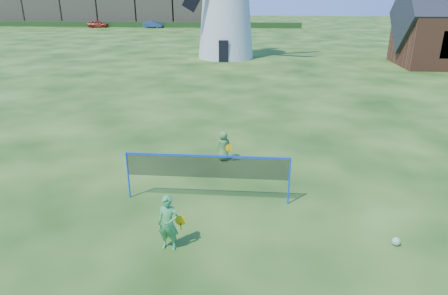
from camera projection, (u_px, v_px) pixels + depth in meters
name	position (u px, v px, depth m)	size (l,w,h in m)	color
ground	(217.00, 196.00, 12.79)	(220.00, 220.00, 0.00)	black
badminton_net	(207.00, 167.00, 12.12)	(5.05, 0.05, 1.55)	blue
player_girl	(168.00, 223.00, 9.93)	(0.71, 0.42, 1.48)	green
player_boy	(224.00, 146.00, 15.36)	(0.70, 0.58, 1.17)	#4F8540
play_ball	(396.00, 241.00, 10.28)	(0.22, 0.22, 0.22)	green
terraced_houses	(120.00, 4.00, 80.30)	(50.06, 8.40, 8.31)	#8B7E5D
hedge	(137.00, 24.00, 75.62)	(62.00, 0.80, 1.00)	#193814
car_left	(98.00, 24.00, 74.62)	(1.54, 3.84, 1.31)	maroon
car_right	(153.00, 24.00, 74.20)	(1.29, 3.70, 1.22)	navy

